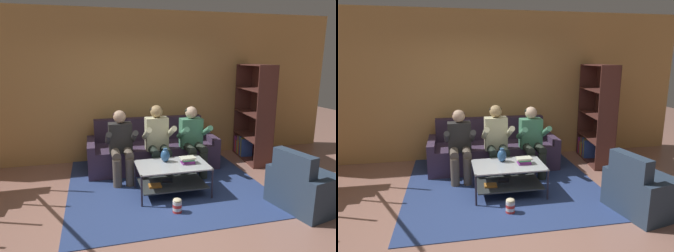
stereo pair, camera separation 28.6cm
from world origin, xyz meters
The scene contains 13 objects.
ground centered at (0.00, 0.00, 0.00)m, with size 16.80×16.80×0.00m, color #A07163.
back_partition centered at (0.00, 2.46, 1.45)m, with size 8.40×0.12×2.90m, color tan.
couch centered at (0.12, 1.82, 0.30)m, with size 2.34×0.87×0.89m.
person_seated_left centered at (-0.49, 1.29, 0.64)m, with size 0.50×0.58×1.17m.
person_seated_middle centered at (0.12, 1.30, 0.67)m, with size 0.50×0.58×1.23m.
person_seated_right centered at (0.74, 1.29, 0.65)m, with size 0.50×0.58×1.18m.
coffee_table centered at (0.17, 0.60, 0.31)m, with size 1.05×0.66×0.46m.
area_rug centered at (0.15, 1.08, 0.01)m, with size 3.00×3.17×0.01m.
vase centered at (0.11, 0.74, 0.56)m, with size 0.14×0.14×0.21m.
book_stack centered at (0.42, 0.59, 0.51)m, with size 0.23×0.16×0.10m.
bookshelf centered at (2.19, 1.80, 0.77)m, with size 0.48×1.14×1.88m.
armchair centered at (1.85, -0.26, 0.28)m, with size 0.96×0.97×0.82m.
popcorn_tub centered at (0.10, 0.01, 0.10)m, with size 0.12×0.12×0.20m.
Camera 2 is at (-0.64, -3.51, 1.99)m, focal length 32.00 mm.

